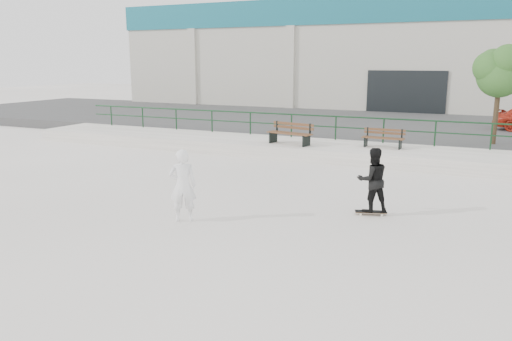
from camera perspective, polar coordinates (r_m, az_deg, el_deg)
The scene contains 11 objects.
ground at distance 11.42m, azimuth -0.77°, elevation -6.94°, with size 120.00×120.00×0.00m, color beige.
ledge at distance 20.11m, azimuth 10.78°, elevation 2.06°, with size 30.00×3.00×0.50m, color #BAB4AA.
parking_strip at distance 28.36m, azimuth 14.89°, elevation 4.82°, with size 60.00×14.00×0.50m, color #3F3F3F.
railing at distance 21.22m, azimuth 11.73°, elevation 5.26°, with size 28.00×0.06×1.03m.
commercial_building at distance 42.01m, azimuth 18.54°, elevation 12.85°, with size 44.20×16.33×8.00m.
bench_left at distance 20.16m, azimuth 3.95°, elevation 4.24°, with size 1.97×0.93×0.87m.
bench_right at distance 19.96m, azimuth 14.34°, elevation 3.60°, with size 1.61×0.52×0.73m.
tree at distance 22.19m, azimuth 26.23°, elevation 10.27°, with size 2.21×1.96×3.93m.
skateboard at distance 12.90m, azimuth 13.00°, elevation -4.64°, with size 0.80×0.44×0.09m.
standing_skater at distance 12.69m, azimuth 13.18°, elevation -1.05°, with size 0.79×0.61×1.62m, color black.
seated_skater at distance 12.00m, azimuth -8.38°, elevation -1.72°, with size 0.64×0.42×1.76m, color white.
Camera 1 is at (4.58, -9.76, 3.78)m, focal length 35.00 mm.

